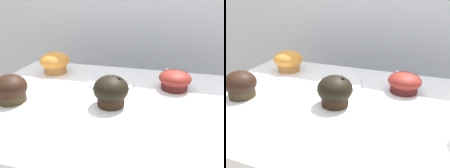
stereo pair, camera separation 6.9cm
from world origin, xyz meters
TOP-DOWN VIEW (x-y plane):
  - wall_back at (0.00, 0.60)m, footprint 3.20×0.10m
  - muffin_front_center at (0.15, 0.14)m, footprint 0.11×0.11m
  - muffin_back_right at (-0.04, -0.03)m, footprint 0.10×0.10m
  - muffin_front_left at (-0.34, -0.08)m, footprint 0.10×0.10m
  - muffin_front_right at (-0.33, 0.19)m, footprint 0.12×0.12m
  - serving_plate at (-0.08, 0.13)m, footprint 0.16×0.16m

SIDE VIEW (x-z plane):
  - wall_back at x=0.00m, z-range 0.00..1.80m
  - serving_plate at x=-0.08m, z-range 0.94..0.95m
  - muffin_front_center at x=0.15m, z-range 0.94..1.00m
  - muffin_front_left at x=-0.34m, z-range 0.93..1.02m
  - muffin_front_right at x=-0.33m, z-range 0.94..1.02m
  - muffin_back_right at x=-0.04m, z-range 0.94..1.03m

